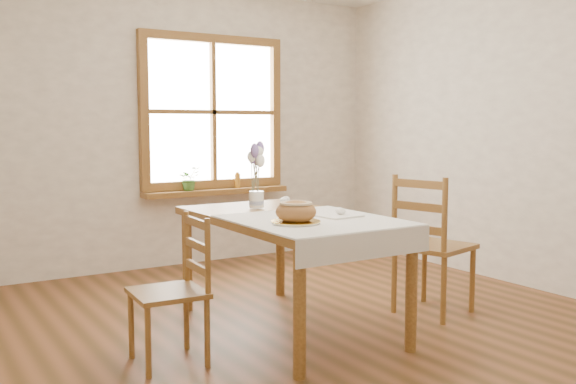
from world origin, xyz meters
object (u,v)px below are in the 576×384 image
dining_table (288,228)px  flower_vase (256,201)px  bread_plate (296,222)px  chair_right (434,244)px  chair_left (168,290)px

dining_table → flower_vase: (-0.02, 0.38, 0.14)m
bread_plate → chair_right: bearing=6.4°
chair_left → bread_plate: chair_left is taller
chair_left → flower_vase: (0.87, 0.54, 0.39)m
flower_vase → bread_plate: bearing=-102.0°
bread_plate → flower_vase: bearing=78.0°
chair_right → flower_vase: 1.29m
chair_left → dining_table: bearing=103.3°
dining_table → chair_right: 1.11m
chair_left → flower_vase: 1.10m
chair_right → bread_plate: (-1.25, -0.14, 0.27)m
chair_right → chair_left: bearing=73.6°
bread_plate → flower_vase: flower_vase is taller
chair_right → flower_vase: bearing=46.1°
chair_right → dining_table: bearing=63.3°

